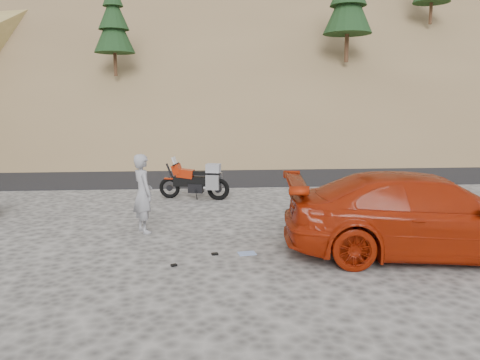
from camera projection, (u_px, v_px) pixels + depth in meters
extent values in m
plane|color=#42403D|center=(192.00, 233.00, 10.49)|extent=(140.00, 140.00, 0.00)
cube|color=black|center=(197.00, 173.00, 19.34)|extent=(120.00, 7.00, 0.05)
cube|color=brown|center=(222.00, 40.00, 38.85)|extent=(110.00, 51.90, 46.72)
cube|color=brown|center=(222.00, 37.00, 38.80)|extent=(110.00, 43.28, 36.46)
cube|color=brown|center=(215.00, 11.00, 57.54)|extent=(120.00, 40.00, 30.00)
cylinder|color=#3B2415|center=(115.00, 62.00, 23.14)|extent=(0.17, 0.17, 1.40)
cone|color=black|center=(114.00, 29.00, 22.89)|extent=(2.00, 2.00, 2.25)
cone|color=black|center=(113.00, 11.00, 22.75)|extent=(1.50, 1.50, 1.76)
cylinder|color=#3B2415|center=(347.00, 45.00, 24.91)|extent=(0.22, 0.22, 1.82)
cone|color=black|center=(348.00, 5.00, 24.58)|extent=(2.60, 2.60, 2.92)
cylinder|color=#3B2415|center=(431.00, 11.00, 27.95)|extent=(0.18, 0.18, 1.54)
torus|color=black|center=(170.00, 188.00, 14.22)|extent=(0.65, 0.26, 0.64)
cylinder|color=black|center=(170.00, 188.00, 14.22)|extent=(0.20, 0.10, 0.20)
torus|color=black|center=(218.00, 189.00, 13.99)|extent=(0.70, 0.29, 0.68)
cylinder|color=black|center=(218.00, 189.00, 13.99)|extent=(0.23, 0.13, 0.21)
cylinder|color=black|center=(172.00, 176.00, 14.15)|extent=(0.37, 0.14, 0.79)
cylinder|color=black|center=(176.00, 164.00, 14.06)|extent=(0.18, 0.60, 0.04)
cube|color=black|center=(193.00, 182.00, 14.07)|extent=(1.19, 0.50, 0.29)
cube|color=black|center=(196.00, 188.00, 14.09)|extent=(0.49, 0.39, 0.27)
cube|color=#991F08|center=(185.00, 173.00, 14.07)|extent=(0.57, 0.40, 0.30)
cube|color=#991F08|center=(177.00, 169.00, 14.09)|extent=(0.36, 0.39, 0.34)
cube|color=silver|center=(175.00, 161.00, 14.05)|extent=(0.18, 0.31, 0.25)
cube|color=black|center=(201.00, 173.00, 13.99)|extent=(0.57, 0.33, 0.12)
cube|color=black|center=(213.00, 175.00, 13.94)|extent=(0.37, 0.25, 0.10)
cube|color=silver|center=(212.00, 183.00, 13.72)|extent=(0.41, 0.20, 0.44)
cube|color=silver|center=(216.00, 180.00, 14.22)|extent=(0.41, 0.20, 0.44)
cube|color=gray|center=(213.00, 168.00, 13.91)|extent=(0.47, 0.42, 0.25)
cube|color=#991F08|center=(169.00, 178.00, 14.17)|extent=(0.31, 0.18, 0.04)
cylinder|color=black|center=(196.00, 195.00, 13.94)|extent=(0.07, 0.20, 0.36)
cylinder|color=silver|center=(211.00, 188.00, 13.88)|extent=(0.45, 0.19, 0.13)
imported|color=gray|center=(144.00, 232.00, 10.55)|extent=(0.68, 0.77, 1.77)
imported|color=#991F08|center=(424.00, 254.00, 8.98)|extent=(5.59, 2.80, 1.56)
cylinder|color=#184394|center=(338.00, 239.00, 9.70)|extent=(0.47, 0.26, 0.18)
cylinder|color=#184394|center=(317.00, 241.00, 9.49)|extent=(0.08, 0.08, 0.21)
cone|color=red|center=(385.00, 254.00, 8.73)|extent=(0.13, 0.13, 0.16)
cube|color=black|center=(215.00, 254.00, 8.95)|extent=(0.14, 0.11, 0.03)
cube|color=black|center=(174.00, 265.00, 8.34)|extent=(0.13, 0.12, 0.03)
cube|color=#7B91BE|center=(247.00, 253.00, 9.02)|extent=(0.37, 0.29, 0.01)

